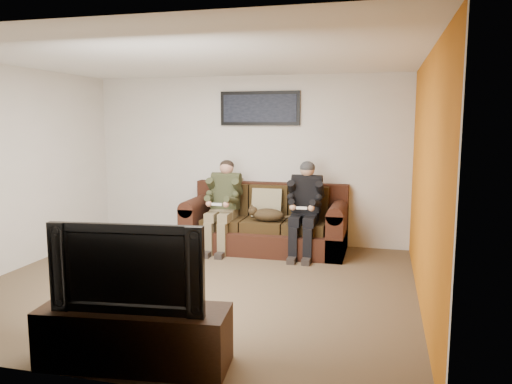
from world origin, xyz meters
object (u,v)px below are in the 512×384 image
(person_right, at_px, (305,203))
(framed_poster, at_px, (260,108))
(tv_stand, at_px, (135,336))
(person_left, at_px, (223,200))
(sofa, at_px, (266,225))
(cat, at_px, (267,215))
(television, at_px, (132,265))

(person_right, distance_m, framed_poster, 1.67)
(framed_poster, distance_m, tv_stand, 4.56)
(person_left, height_order, person_right, person_right)
(sofa, bearing_deg, cat, -76.18)
(television, bearing_deg, cat, 79.85)
(person_left, xyz_separation_m, tv_stand, (0.43, -3.59, -0.52))
(framed_poster, height_order, tv_stand, framed_poster)
(framed_poster, bearing_deg, cat, -67.75)
(tv_stand, bearing_deg, person_right, 71.43)
(tv_stand, height_order, television, television)
(cat, bearing_deg, sofa, 103.82)
(sofa, distance_m, framed_poster, 1.79)
(framed_poster, bearing_deg, tv_stand, -89.73)
(cat, xyz_separation_m, framed_poster, (-0.27, 0.65, 1.53))
(tv_stand, xyz_separation_m, television, (0.00, -0.00, 0.58))
(framed_poster, bearing_deg, person_right, -35.58)
(person_right, distance_m, cat, 0.58)
(sofa, xyz_separation_m, television, (-0.18, -3.78, 0.45))
(framed_poster, height_order, television, framed_poster)
(person_right, height_order, cat, person_right)
(sofa, height_order, television, television)
(sofa, xyz_separation_m, person_left, (-0.61, -0.20, 0.39))
(sofa, bearing_deg, television, -92.73)
(person_right, relative_size, tv_stand, 0.90)
(tv_stand, distance_m, television, 0.58)
(television, bearing_deg, sofa, 81.14)
(person_left, bearing_deg, tv_stand, -83.16)
(television, bearing_deg, tv_stand, 83.86)
(person_right, distance_m, television, 3.67)
(sofa, distance_m, tv_stand, 3.79)
(tv_stand, bearing_deg, cat, 79.85)
(person_right, bearing_deg, television, -102.44)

